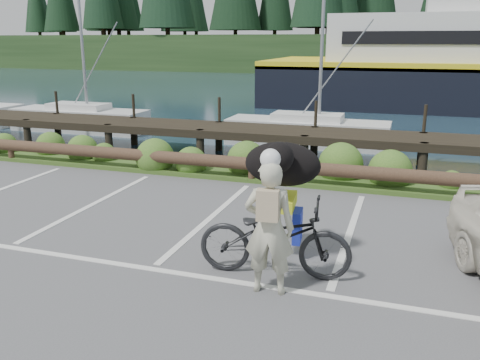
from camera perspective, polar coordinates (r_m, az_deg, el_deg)
name	(u,v)px	position (r m, az deg, el deg)	size (l,w,h in m)	color
ground	(164,259)	(8.02, -8.52, -8.73)	(72.00, 72.00, 0.00)	#4C4C4F
harbor_backdrop	(392,62)	(85.13, 16.71, 12.62)	(170.00, 160.00, 30.00)	#182C3A
vegetation_strip	(260,173)	(12.69, 2.22, 0.77)	(34.00, 1.60, 0.10)	#3D5B21
log_rail	(251,182)	(12.05, 1.29, -0.26)	(32.00, 0.30, 0.60)	#443021
bicycle	(274,238)	(7.22, 3.90, -6.48)	(0.76, 2.17, 1.14)	black
cyclist	(269,228)	(6.63, 3.30, -5.41)	(0.66, 0.43, 1.81)	#BCBB9F
dog	(282,164)	(7.60, 4.79, 1.79)	(1.16, 0.57, 0.67)	black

